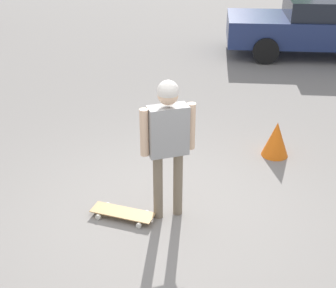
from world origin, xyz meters
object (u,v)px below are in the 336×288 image
at_px(person, 168,133).
at_px(traffic_cone, 276,139).
at_px(skateboard, 123,213).
at_px(car_parked_near, 325,26).

relative_size(person, traffic_cone, 3.19).
relative_size(skateboard, traffic_cone, 1.48).
bearing_deg(person, skateboard, 167.66).
relative_size(car_parked_near, traffic_cone, 9.11).
xyz_separation_m(person, skateboard, (-0.15, 0.53, -1.03)).
distance_m(person, skateboard, 1.17).
bearing_deg(person, car_parked_near, 42.99).
xyz_separation_m(skateboard, car_parked_near, (7.72, -3.04, 0.66)).
distance_m(car_parked_near, traffic_cone, 5.91).
xyz_separation_m(car_parked_near, traffic_cone, (-5.76, 1.23, -0.46)).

